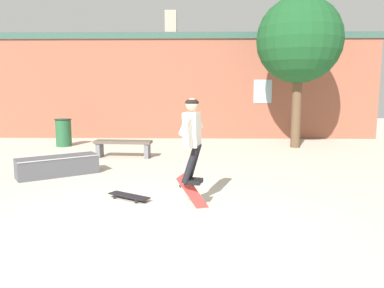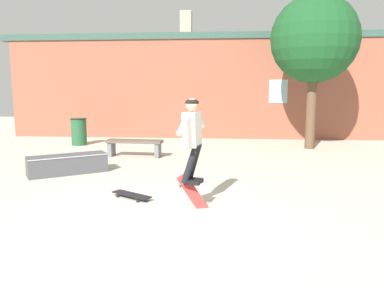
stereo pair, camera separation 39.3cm
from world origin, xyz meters
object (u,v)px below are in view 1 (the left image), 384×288
Objects in this scene: skate_ledge at (58,166)px; skateboard_flipping at (193,195)px; skateboard_resting at (129,196)px; park_bench at (123,145)px; skater at (192,133)px; tree_right at (299,41)px; trash_bin at (64,132)px.

skateboard_flipping reaches higher than skate_ledge.
skate_ledge reaches higher than skateboard_resting.
park_bench is at bearing 125.79° from skateboard_flipping.
skate_ledge is 3.98m from skater.
tree_right is 8.45m from trash_bin.
park_bench is 2.31× the size of skateboard_flipping.
skate_ledge is at bearing -71.63° from trash_bin.
skater is at bearing -117.04° from tree_right.
trash_bin is 0.68× the size of skater.
park_bench is at bearing 128.85° from skater.
skateboard_resting is at bearing -73.13° from park_bench.
trash_bin is at bearing 138.81° from skater.
skate_ledge is at bearing 158.29° from skater.
tree_right is 6.57m from park_bench.
skateboard_flipping is at bearing -116.95° from tree_right.
park_bench is at bearing 31.05° from skate_ledge.
skater is (-3.34, -6.54, -2.25)m from tree_right.
park_bench reaches higher than skateboard_resting.
tree_right reaches higher than skateboard_flipping.
park_bench is (-5.42, -1.99, -3.15)m from tree_right.
trash_bin is at bearing 144.02° from park_bench.
skateboard_resting is at bearing 173.40° from skater.
skateboard_flipping is at bearing 52.30° from skater.
skater is at bearing -131.08° from skateboard_flipping.
skater is at bearing -169.50° from skateboard_resting.
skateboard_flipping is at bearing -55.25° from trash_bin.
trash_bin reaches higher than skate_ledge.
skater reaches higher than trash_bin.
trash_bin is (-1.45, 4.37, 0.27)m from skate_ledge.
park_bench is 3.24m from trash_bin.
skateboard_resting is at bearing -61.08° from trash_bin.
skateboard_flipping is at bearing -61.09° from park_bench.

